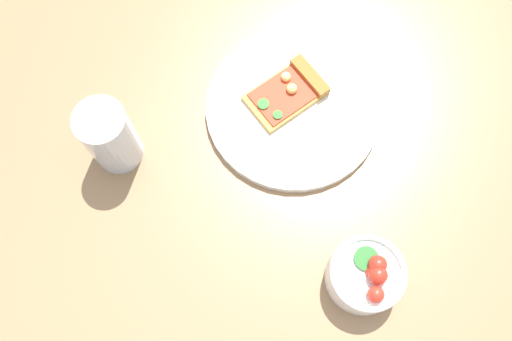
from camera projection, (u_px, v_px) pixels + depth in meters
ground_plane at (270, 127)px, 0.81m from camera, size 2.40×2.40×0.00m
plate at (294, 109)px, 0.81m from camera, size 0.27×0.27×0.01m
pizza_slice_main at (291, 90)px, 0.80m from camera, size 0.08×0.12×0.02m
salad_bowl at (366, 275)px, 0.70m from camera, size 0.10×0.10×0.07m
soda_glass at (111, 138)px, 0.74m from camera, size 0.07×0.07×0.12m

